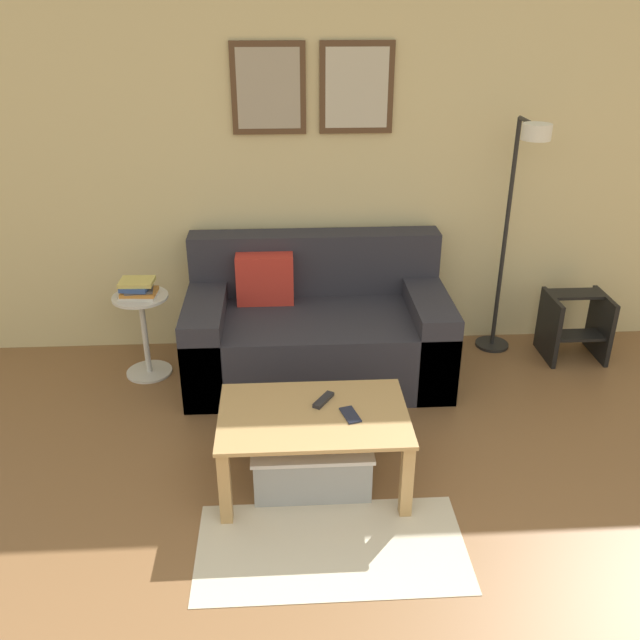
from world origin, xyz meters
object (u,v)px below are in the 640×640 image
Objects in this scene: coffee_table at (314,426)px; remote_control at (323,400)px; book_stack at (138,288)px; couch at (316,330)px; floor_lamp at (517,210)px; step_stool at (575,324)px; side_table at (144,328)px; cell_phone at (350,415)px; storage_bin at (312,463)px.

remote_control is (0.05, 0.10, 0.08)m from coffee_table.
book_stack is 1.55× the size of remote_control.
book_stack is at bearing 179.43° from couch.
floor_lamp is 0.93m from step_stool.
floor_lamp is 6.75× the size of book_stack.
side_table is 1.68m from cell_phone.
floor_lamp is (1.32, 1.24, 0.70)m from coffee_table.
floor_lamp is at bearing 5.16° from couch.
book_stack is 1.67× the size of cell_phone.
side_table reaches higher than coffee_table.
coffee_table is at bearing -145.97° from step_stool.
cell_phone is (1.19, -1.18, 0.09)m from side_table.
side_table is (-1.09, 0.03, 0.03)m from couch.
coffee_table is 0.19m from cell_phone.
coffee_table is 1.67× the size of side_table.
cell_phone is (-1.15, -1.27, -0.62)m from floor_lamp.
side_table is 2.83m from step_stool.
couch reaches higher than cell_phone.
step_stool is at bearing 1.44° from side_table.
floor_lamp reaches higher than step_stool.
coffee_table is 1.55m from book_stack.
book_stack reaches higher than coffee_table.
storage_bin is 0.34m from cell_phone.
step_stool reaches higher than storage_bin.
book_stack is 2.86m from step_stool.
book_stack is 1.51m from remote_control.
storage_bin is 0.32m from remote_control.
remote_control reaches higher than cell_phone.
floor_lamp is (1.25, 0.11, 0.74)m from couch.
couch is at bearing -1.40° from side_table.
remote_control is at bearing -91.00° from couch.
floor_lamp is 2.86× the size of side_table.
cell_phone is at bearing -44.71° from side_table.
coffee_table is 1.55× the size of storage_bin.
couch reaches higher than remote_control.
couch is 1.46m from floor_lamp.
remote_control is (1.08, -1.04, -0.19)m from book_stack.
coffee_table is 1.94m from floor_lamp.
coffee_table is 3.93× the size of book_stack.
step_stool is (1.74, 0.10, -0.06)m from couch.
storage_bin is at bearing -136.64° from floor_lamp.
remote_control is 0.34× the size of step_stool.
book_stack is (-1.09, 0.01, 0.31)m from couch.
floor_lamp is 1.81m from remote_control.
remote_control is at bearing -44.44° from side_table.
storage_bin is at bearing -48.86° from book_stack.
side_table is 3.93× the size of cell_phone.
step_stool is (1.76, 1.12, -0.18)m from remote_control.
remote_control is (-1.27, -1.14, -0.61)m from floor_lamp.
side_table is at bearing 168.98° from remote_control.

